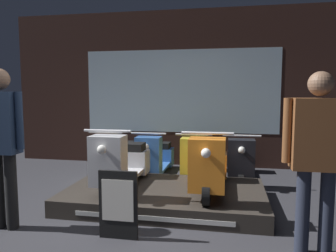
{
  "coord_description": "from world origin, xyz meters",
  "views": [
    {
      "loc": [
        1.02,
        -3.21,
        1.55
      ],
      "look_at": [
        0.07,
        1.85,
        1.0
      ],
      "focal_mm": 35.0,
      "sensor_mm": 36.0,
      "label": 1
    }
  ],
  "objects_px": {
    "scooter_display_left": "(122,163)",
    "scooter_backrow_1": "(155,158)",
    "scooter_backrow_3": "(240,161)",
    "person_left_browsing": "(2,137)",
    "scooter_backrow_0": "(116,156)",
    "person_right_browsing": "(318,147)",
    "scooter_backrow_2": "(197,159)",
    "scooter_display_right": "(209,167)",
    "price_sign_board": "(118,205)"
  },
  "relations": [
    {
      "from": "scooter_display_left",
      "to": "scooter_display_right",
      "type": "bearing_deg",
      "value": 0.0
    },
    {
      "from": "scooter_display_right",
      "to": "scooter_backrow_1",
      "type": "xyz_separation_m",
      "value": [
        -1.08,
        1.51,
        -0.22
      ]
    },
    {
      "from": "scooter_display_left",
      "to": "scooter_backrow_2",
      "type": "height_order",
      "value": "scooter_display_left"
    },
    {
      "from": "person_right_browsing",
      "to": "scooter_backrow_2",
      "type": "bearing_deg",
      "value": 117.92
    },
    {
      "from": "scooter_display_right",
      "to": "price_sign_board",
      "type": "xyz_separation_m",
      "value": [
        -0.88,
        -1.09,
        -0.19
      ]
    },
    {
      "from": "scooter_backrow_2",
      "to": "scooter_display_left",
      "type": "bearing_deg",
      "value": -120.55
    },
    {
      "from": "person_left_browsing",
      "to": "scooter_backrow_1",
      "type": "bearing_deg",
      "value": 65.98
    },
    {
      "from": "scooter_backrow_3",
      "to": "price_sign_board",
      "type": "height_order",
      "value": "scooter_backrow_3"
    },
    {
      "from": "scooter_display_right",
      "to": "scooter_backrow_2",
      "type": "bearing_deg",
      "value": 101.85
    },
    {
      "from": "scooter_backrow_0",
      "to": "person_left_browsing",
      "type": "height_order",
      "value": "person_left_browsing"
    },
    {
      "from": "scooter_display_left",
      "to": "scooter_backrow_3",
      "type": "relative_size",
      "value": 1.0
    },
    {
      "from": "scooter_backrow_2",
      "to": "person_left_browsing",
      "type": "xyz_separation_m",
      "value": [
        -1.91,
        -2.58,
        0.71
      ]
    },
    {
      "from": "scooter_backrow_3",
      "to": "scooter_backrow_0",
      "type": "bearing_deg",
      "value": 180.0
    },
    {
      "from": "scooter_display_right",
      "to": "scooter_backrow_3",
      "type": "xyz_separation_m",
      "value": [
        0.44,
        1.51,
        -0.22
      ]
    },
    {
      "from": "scooter_backrow_0",
      "to": "scooter_backrow_1",
      "type": "distance_m",
      "value": 0.76
    },
    {
      "from": "person_right_browsing",
      "to": "person_left_browsing",
      "type": "bearing_deg",
      "value": -180.0
    },
    {
      "from": "scooter_backrow_2",
      "to": "scooter_backrow_3",
      "type": "xyz_separation_m",
      "value": [
        0.76,
        0.0,
        0.0
      ]
    },
    {
      "from": "scooter_display_left",
      "to": "person_right_browsing",
      "type": "xyz_separation_m",
      "value": [
        2.26,
        -1.07,
        0.48
      ]
    },
    {
      "from": "scooter_backrow_3",
      "to": "scooter_backrow_2",
      "type": "bearing_deg",
      "value": 180.0
    },
    {
      "from": "scooter_backrow_1",
      "to": "price_sign_board",
      "type": "xyz_separation_m",
      "value": [
        0.2,
        -2.61,
        0.03
      ]
    },
    {
      "from": "scooter_backrow_1",
      "to": "price_sign_board",
      "type": "bearing_deg",
      "value": -85.7
    },
    {
      "from": "scooter_backrow_1",
      "to": "scooter_backrow_2",
      "type": "distance_m",
      "value": 0.76
    },
    {
      "from": "scooter_backrow_1",
      "to": "scooter_backrow_2",
      "type": "bearing_deg",
      "value": 0.0
    },
    {
      "from": "scooter_display_left",
      "to": "scooter_display_right",
      "type": "height_order",
      "value": "same"
    },
    {
      "from": "person_right_browsing",
      "to": "scooter_backrow_3",
      "type": "bearing_deg",
      "value": 103.28
    },
    {
      "from": "person_left_browsing",
      "to": "person_right_browsing",
      "type": "relative_size",
      "value": 1.04
    },
    {
      "from": "scooter_display_left",
      "to": "price_sign_board",
      "type": "xyz_separation_m",
      "value": [
        0.33,
        -1.09,
        -0.19
      ]
    },
    {
      "from": "scooter_display_right",
      "to": "scooter_backrow_3",
      "type": "height_order",
      "value": "scooter_display_right"
    },
    {
      "from": "scooter_backrow_0",
      "to": "scooter_backrow_3",
      "type": "distance_m",
      "value": 2.28
    },
    {
      "from": "scooter_backrow_0",
      "to": "scooter_backrow_3",
      "type": "relative_size",
      "value": 1.0
    },
    {
      "from": "scooter_display_left",
      "to": "scooter_display_right",
      "type": "relative_size",
      "value": 1.0
    },
    {
      "from": "person_left_browsing",
      "to": "scooter_backrow_2",
      "type": "bearing_deg",
      "value": 53.51
    },
    {
      "from": "scooter_display_right",
      "to": "person_right_browsing",
      "type": "bearing_deg",
      "value": -45.51
    },
    {
      "from": "scooter_display_left",
      "to": "scooter_backrow_1",
      "type": "relative_size",
      "value": 1.0
    },
    {
      "from": "scooter_backrow_3",
      "to": "person_left_browsing",
      "type": "distance_m",
      "value": 3.78
    },
    {
      "from": "scooter_backrow_0",
      "to": "price_sign_board",
      "type": "distance_m",
      "value": 2.78
    },
    {
      "from": "person_left_browsing",
      "to": "scooter_backrow_0",
      "type": "bearing_deg",
      "value": 81.37
    },
    {
      "from": "scooter_display_right",
      "to": "scooter_backrow_3",
      "type": "distance_m",
      "value": 1.59
    },
    {
      "from": "scooter_display_right",
      "to": "person_right_browsing",
      "type": "height_order",
      "value": "person_right_browsing"
    },
    {
      "from": "scooter_display_left",
      "to": "scooter_backrow_0",
      "type": "bearing_deg",
      "value": 112.48
    },
    {
      "from": "person_left_browsing",
      "to": "person_right_browsing",
      "type": "xyz_separation_m",
      "value": [
        3.28,
        0.0,
        -0.01
      ]
    },
    {
      "from": "scooter_backrow_2",
      "to": "person_right_browsing",
      "type": "distance_m",
      "value": 3.01
    },
    {
      "from": "scooter_backrow_3",
      "to": "person_right_browsing",
      "type": "relative_size",
      "value": 0.88
    },
    {
      "from": "price_sign_board",
      "to": "scooter_backrow_2",
      "type": "bearing_deg",
      "value": 77.79
    },
    {
      "from": "scooter_backrow_1",
      "to": "person_left_browsing",
      "type": "relative_size",
      "value": 0.85
    },
    {
      "from": "scooter_display_left",
      "to": "scooter_backrow_1",
      "type": "bearing_deg",
      "value": 84.96
    },
    {
      "from": "scooter_display_right",
      "to": "scooter_backrow_1",
      "type": "distance_m",
      "value": 1.87
    },
    {
      "from": "person_right_browsing",
      "to": "price_sign_board",
      "type": "xyz_separation_m",
      "value": [
        -1.93,
        -0.02,
        -0.67
      ]
    },
    {
      "from": "scooter_display_left",
      "to": "person_left_browsing",
      "type": "relative_size",
      "value": 0.85
    },
    {
      "from": "scooter_backrow_3",
      "to": "person_right_browsing",
      "type": "distance_m",
      "value": 2.75
    }
  ]
}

